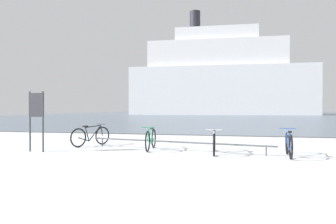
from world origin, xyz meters
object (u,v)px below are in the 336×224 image
bicycle_0 (91,136)px  bicycle_3 (289,144)px  bicycle_1 (151,139)px  info_sign (36,111)px  ferry_ship (219,79)px  bicycle_2 (214,142)px

bicycle_0 → bicycle_3: bearing=-9.8°
bicycle_1 → info_sign: bearing=-160.2°
info_sign → ferry_ship: 61.32m
ferry_ship → info_sign: bearing=-91.7°
bicycle_2 → info_sign: size_ratio=0.92×
bicycle_3 → info_sign: 7.61m
bicycle_0 → info_sign: 2.22m
bicycle_0 → bicycle_1: (2.41, -0.58, -0.01)m
bicycle_1 → bicycle_3: bearing=-7.7°
bicycle_1 → info_sign: (-3.36, -1.21, 0.92)m
bicycle_1 → ferry_ship: ferry_ship is taller
info_sign → ferry_ship: ferry_ship is taller
bicycle_1 → bicycle_0: bearing=166.5°
bicycle_3 → info_sign: (-7.53, -0.65, 0.92)m
bicycle_2 → ferry_ship: size_ratio=0.05×
bicycle_1 → bicycle_3: 4.21m
bicycle_1 → bicycle_2: 2.12m
bicycle_0 → bicycle_1: bearing=-13.5°
bicycle_1 → bicycle_2: size_ratio=0.97×
bicycle_0 → ferry_ship: bearing=89.1°
bicycle_0 → bicycle_1: 2.48m
bicycle_0 → bicycle_1: bicycle_0 is taller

